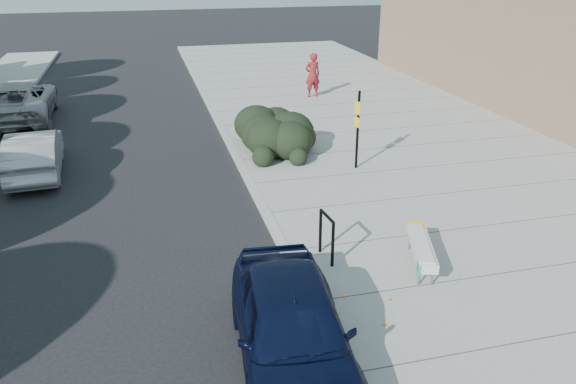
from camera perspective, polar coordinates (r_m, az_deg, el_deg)
name	(u,v)px	position (r m, az deg, el deg)	size (l,w,h in m)	color
ground	(287,257)	(12.34, -0.11, -6.60)	(120.00, 120.00, 0.00)	black
sidewalk_near	(417,158)	(18.48, 12.97, 3.41)	(11.20, 50.00, 0.15)	gray
curb_near	(245,173)	(16.73, -4.39, 1.91)	(0.22, 50.00, 0.17)	#9E9E99
bench	(421,247)	(11.81, 13.40, -5.44)	(0.97, 1.89, 0.57)	gray
bike_rack	(327,233)	(11.70, 3.94, -4.13)	(0.13, 0.70, 1.03)	black
sign_post	(358,125)	(16.64, 7.08, 6.80)	(0.12, 0.27, 2.34)	black
hedge	(278,126)	(18.63, -1.02, 6.74)	(1.92, 3.83, 1.44)	black
sedan_navy	(292,328)	(8.97, 0.44, -13.67)	(1.76, 4.37, 1.49)	black
wagon_silver	(34,153)	(18.28, -24.37, 3.64)	(1.40, 4.02, 1.32)	#A1A1A5
suv_silver	(18,101)	(24.65, -25.75, 8.30)	(2.56, 5.54, 1.54)	#949699
pedestrian	(313,75)	(25.52, 2.51, 11.79)	(0.71, 0.47, 1.95)	maroon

